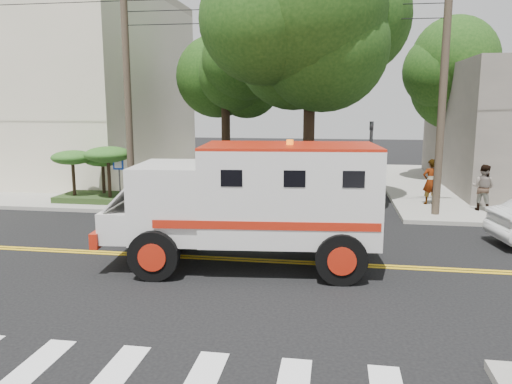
# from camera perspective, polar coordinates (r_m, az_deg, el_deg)

# --- Properties ---
(ground) EXTENTS (100.00, 100.00, 0.00)m
(ground) POSITION_cam_1_polar(r_m,az_deg,el_deg) (13.82, -1.96, -7.72)
(ground) COLOR black
(ground) RESTS_ON ground
(sidewalk_nw) EXTENTS (17.00, 17.00, 0.15)m
(sidewalk_nw) POSITION_cam_1_polar(r_m,az_deg,el_deg) (31.18, -21.98, 1.63)
(sidewalk_nw) COLOR gray
(sidewalk_nw) RESTS_ON ground
(building_left) EXTENTS (16.00, 14.00, 10.00)m
(building_left) POSITION_cam_1_polar(r_m,az_deg,el_deg) (33.25, -24.22, 10.74)
(building_left) COLOR beige
(building_left) RESTS_ON sidewalk_nw
(utility_pole_left) EXTENTS (0.28, 0.28, 9.00)m
(utility_pole_left) POSITION_cam_1_polar(r_m,az_deg,el_deg) (20.60, -14.44, 10.50)
(utility_pole_left) COLOR #382D23
(utility_pole_left) RESTS_ON ground
(utility_pole_right) EXTENTS (0.28, 0.28, 9.00)m
(utility_pole_right) POSITION_cam_1_polar(r_m,az_deg,el_deg) (19.49, 20.55, 10.23)
(utility_pole_right) COLOR #382D23
(utility_pole_right) RESTS_ON ground
(tree_main) EXTENTS (6.08, 5.70, 9.85)m
(tree_main) POSITION_cam_1_polar(r_m,az_deg,el_deg) (19.37, 7.60, 18.80)
(tree_main) COLOR black
(tree_main) RESTS_ON ground
(tree_left) EXTENTS (4.48, 4.20, 7.70)m
(tree_left) POSITION_cam_1_polar(r_m,az_deg,el_deg) (25.30, -2.92, 13.42)
(tree_left) COLOR black
(tree_left) RESTS_ON ground
(tree_right) EXTENTS (4.80, 4.50, 8.20)m
(tree_right) POSITION_cam_1_polar(r_m,az_deg,el_deg) (29.43, 22.02, 12.95)
(tree_right) COLOR black
(tree_right) RESTS_ON ground
(traffic_signal) EXTENTS (0.15, 0.18, 3.60)m
(traffic_signal) POSITION_cam_1_polar(r_m,az_deg,el_deg) (18.67, 12.93, 3.65)
(traffic_signal) COLOR #3F3F42
(traffic_signal) RESTS_ON ground
(accessibility_sign) EXTENTS (0.45, 0.10, 2.02)m
(accessibility_sign) POSITION_cam_1_polar(r_m,az_deg,el_deg) (21.19, -15.38, 1.92)
(accessibility_sign) COLOR #3F3F42
(accessibility_sign) RESTS_ON ground
(palm_planter) EXTENTS (3.52, 2.63, 2.36)m
(palm_planter) POSITION_cam_1_polar(r_m,az_deg,el_deg) (22.09, -17.86, 2.85)
(palm_planter) COLOR #1E3314
(palm_planter) RESTS_ON sidewalk_nw
(armored_truck) EXTENTS (7.24, 3.39, 3.20)m
(armored_truck) POSITION_cam_1_polar(r_m,az_deg,el_deg) (12.88, -0.24, -0.66)
(armored_truck) COLOR silver
(armored_truck) RESTS_ON ground
(pedestrian_a) EXTENTS (0.79, 0.64, 1.86)m
(pedestrian_a) POSITION_cam_1_polar(r_m,az_deg,el_deg) (21.65, 19.31, 1.12)
(pedestrian_a) COLOR gray
(pedestrian_a) RESTS_ON sidewalk_ne
(pedestrian_b) EXTENTS (1.10, 1.04, 1.79)m
(pedestrian_b) POSITION_cam_1_polar(r_m,az_deg,el_deg) (21.11, 24.52, 0.47)
(pedestrian_b) COLOR gray
(pedestrian_b) RESTS_ON sidewalk_ne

